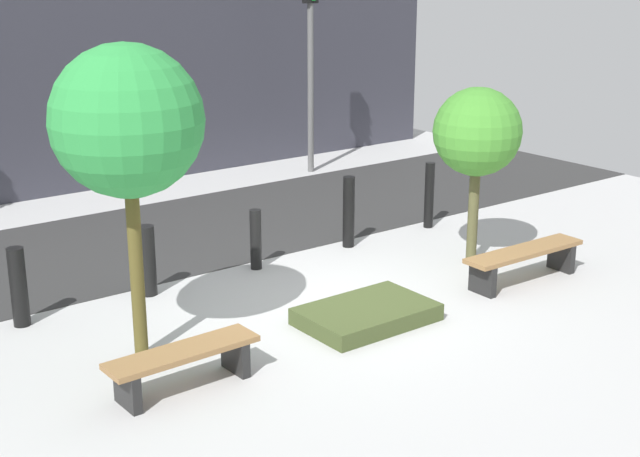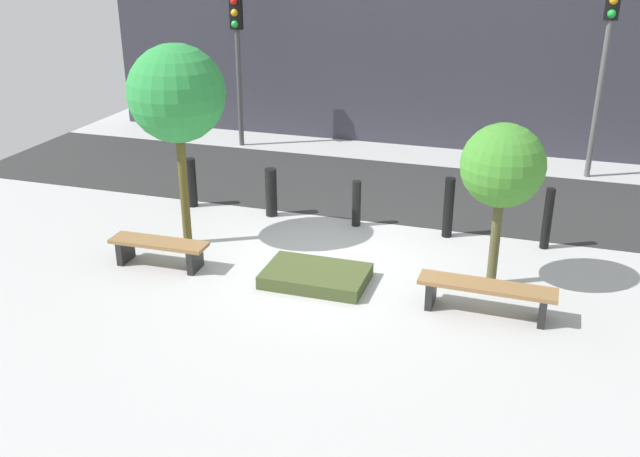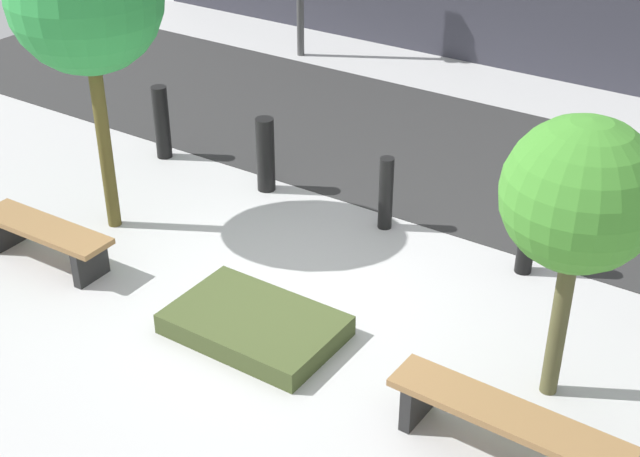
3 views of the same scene
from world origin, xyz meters
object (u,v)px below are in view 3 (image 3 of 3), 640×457
(bench_left, at_px, (46,236))
(planter_bed, at_px, (255,325))
(tree_behind_right_bench, at_px, (580,197))
(bollard_center, at_px, (386,193))
(bollard_left, at_px, (266,155))
(bench_right, at_px, (507,425))
(bollard_right, at_px, (529,226))
(bollard_far_left, at_px, (162,122))

(bench_left, height_order, planter_bed, bench_left)
(tree_behind_right_bench, xyz_separation_m, bollard_center, (-2.57, 1.65, -1.45))
(bench_left, xyz_separation_m, tree_behind_right_bench, (5.14, 0.95, 1.57))
(bollard_left, height_order, bollard_center, bollard_left)
(bench_right, height_order, planter_bed, bench_right)
(tree_behind_right_bench, height_order, bollard_right, tree_behind_right_bench)
(bollard_right, bearing_deg, bollard_far_left, 180.00)
(bench_left, height_order, bollard_center, bollard_center)
(bollard_far_left, relative_size, bollard_left, 1.04)
(planter_bed, bearing_deg, bench_right, -4.45)
(bollard_left, bearing_deg, planter_bed, -55.38)
(planter_bed, distance_m, bollard_left, 2.94)
(bollard_right, bearing_deg, planter_bed, -124.62)
(bollard_far_left, height_order, bollard_right, bollard_right)
(bollard_far_left, bearing_deg, planter_bed, -35.92)
(planter_bed, xyz_separation_m, bollard_left, (-1.66, 2.40, 0.36))
(planter_bed, height_order, bollard_center, bollard_center)
(bollard_far_left, bearing_deg, bollard_left, 0.00)
(planter_bed, distance_m, bollard_center, 2.42)
(bench_left, relative_size, bollard_left, 1.74)
(bollard_far_left, height_order, bollard_left, bollard_far_left)
(bench_right, xyz_separation_m, planter_bed, (-2.57, 0.20, -0.23))
(bollard_left, bearing_deg, bench_right, -31.59)
(tree_behind_right_bench, xyz_separation_m, bollard_left, (-4.23, 1.65, -1.42))
(bollard_far_left, height_order, bollard_center, bollard_far_left)
(planter_bed, xyz_separation_m, bollard_far_left, (-3.31, 2.40, 0.38))
(tree_behind_right_bench, bearing_deg, bollard_left, 158.72)
(tree_behind_right_bench, bearing_deg, bollard_center, 147.37)
(bench_left, height_order, bollard_far_left, bollard_far_left)
(bollard_far_left, distance_m, bollard_center, 3.31)
(planter_bed, relative_size, bollard_right, 1.45)
(bench_right, height_order, tree_behind_right_bench, tree_behind_right_bench)
(bench_right, bearing_deg, bollard_right, 110.62)
(tree_behind_right_bench, bearing_deg, planter_bed, -163.67)
(bench_right, height_order, bollard_right, bollard_right)
(bench_left, distance_m, tree_behind_right_bench, 5.46)
(bench_left, distance_m, planter_bed, 2.59)
(tree_behind_right_bench, height_order, bollard_far_left, tree_behind_right_bench)
(bollard_far_left, relative_size, bollard_right, 0.89)
(bench_right, relative_size, bollard_left, 2.07)
(bench_left, height_order, tree_behind_right_bench, tree_behind_right_bench)
(bench_right, bearing_deg, bollard_center, 135.92)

